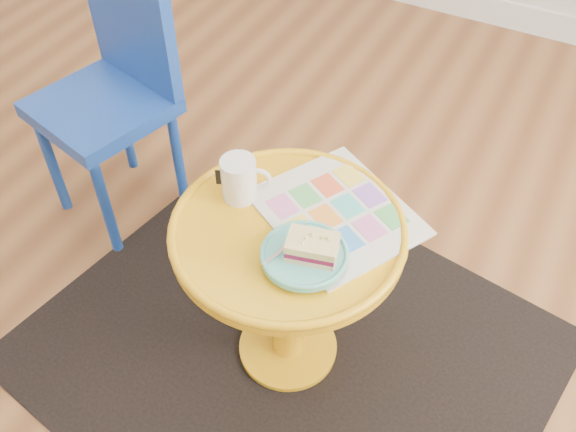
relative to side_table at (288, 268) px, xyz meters
The scene contains 10 objects.
floor 0.49m from the side_table, behind, with size 4.00×4.00×0.00m, color brown.
room_walls 1.67m from the side_table, 144.29° to the left, with size 4.00×4.00×4.00m.
rug 0.35m from the side_table, 90.00° to the right, with size 1.30×1.10×0.01m, color black.
side_table is the anchor object (origin of this frame).
chair 0.79m from the side_table, 157.47° to the left, with size 0.42×0.42×0.79m.
newspaper 0.19m from the side_table, 50.64° to the left, with size 0.34×0.29×0.01m, color silver.
mug 0.25m from the side_table, 164.36° to the left, with size 0.11×0.08×0.11m.
plate 0.19m from the side_table, 42.24° to the right, with size 0.18×0.18×0.02m.
cake_slice 0.22m from the side_table, 34.87° to the right, with size 0.12×0.09×0.05m.
fork 0.18m from the side_table, 61.84° to the right, with size 0.05×0.14×0.00m.
Camera 1 is at (0.78, -0.80, 1.54)m, focal length 40.00 mm.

